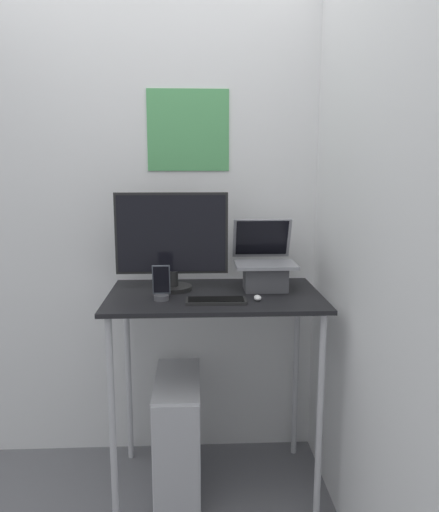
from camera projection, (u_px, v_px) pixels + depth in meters
wall_back at (212, 220)px, 2.68m from camera, size 6.00×0.06×2.60m
wall_side_right at (361, 238)px, 2.02m from camera, size 0.05×6.00×2.60m
desk at (215, 318)px, 2.37m from camera, size 1.00×0.62×1.00m
laptop at (265, 270)px, 2.42m from camera, size 0.29×0.30×0.33m
monitor at (172, 243)px, 2.38m from camera, size 0.54×0.19×0.47m
keyboard at (216, 301)px, 2.19m from camera, size 0.27×0.11×0.02m
mouse at (258, 298)px, 2.23m from camera, size 0.03×0.05×0.02m
cell_phone at (161, 289)px, 2.23m from camera, size 0.08×0.07×0.16m
computer_tower at (178, 435)px, 2.44m from camera, size 0.21×0.52×0.59m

